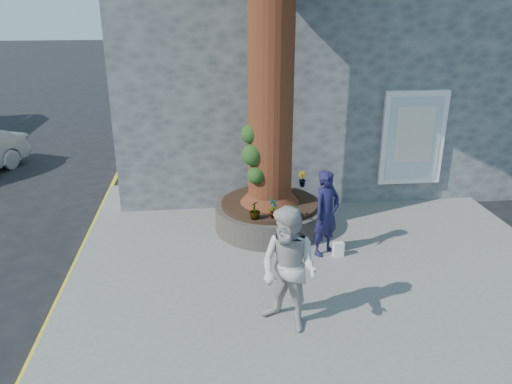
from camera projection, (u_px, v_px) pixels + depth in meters
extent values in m
plane|color=black|center=(239.00, 283.00, 8.85)|extent=(120.00, 120.00, 0.00)
cube|color=slate|center=(311.00, 250.00, 9.90)|extent=(9.00, 8.00, 0.12)
cube|color=yellow|center=(75.00, 264.00, 9.47)|extent=(0.10, 30.00, 0.01)
cube|color=#515356|center=(304.00, 62.00, 14.70)|extent=(10.00, 8.00, 6.00)
cube|color=white|center=(413.00, 138.00, 11.58)|extent=(1.50, 0.12, 2.20)
cube|color=silver|center=(414.00, 139.00, 11.52)|extent=(1.25, 0.04, 1.95)
cube|color=silver|center=(415.00, 135.00, 11.47)|extent=(0.90, 0.02, 1.30)
cylinder|color=black|center=(269.00, 216.00, 10.65)|extent=(2.30, 2.30, 0.52)
cylinder|color=black|center=(270.00, 203.00, 10.54)|extent=(2.04, 2.04, 0.08)
cylinder|color=#4F1F13|center=(272.00, 13.00, 9.17)|extent=(0.90, 0.90, 7.50)
cone|color=#4F1F13|center=(270.00, 186.00, 10.40)|extent=(1.24, 1.24, 0.70)
sphere|color=#1A3812|center=(253.00, 155.00, 9.90)|extent=(0.44, 0.44, 0.44)
sphere|color=#1A3812|center=(256.00, 175.00, 9.96)|extent=(0.36, 0.36, 0.36)
sphere|color=#1A3812|center=(251.00, 134.00, 9.87)|extent=(0.40, 0.40, 0.40)
imported|color=#17153C|center=(326.00, 213.00, 9.36)|extent=(0.73, 0.67, 1.67)
imported|color=#BCB7B3|center=(289.00, 270.00, 7.16)|extent=(1.17, 1.16, 1.90)
cube|color=white|center=(338.00, 249.00, 9.49)|extent=(0.21, 0.14, 0.28)
imported|color=gray|center=(273.00, 208.00, 9.66)|extent=(0.25, 0.26, 0.41)
imported|color=gray|center=(302.00, 179.00, 11.33)|extent=(0.26, 0.26, 0.35)
imported|color=gray|center=(255.00, 210.00, 9.63)|extent=(0.30, 0.30, 0.38)
imported|color=gray|center=(295.00, 210.00, 9.72)|extent=(0.31, 0.32, 0.28)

